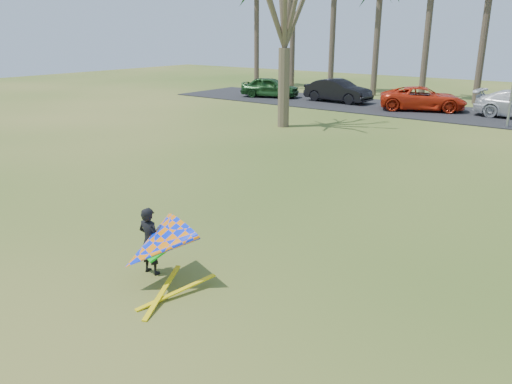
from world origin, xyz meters
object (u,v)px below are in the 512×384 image
Objects in this scene: car_1 at (338,91)px; kite_flyer at (155,246)px; car_0 at (270,87)px; car_2 at (423,99)px.

car_1 is 28.69m from kite_flyer.
kite_flyer is (10.22, -26.80, -0.04)m from car_1.
car_1 is at bearing 110.86° from kite_flyer.
car_1 is 2.08× the size of kite_flyer.
kite_flyer reaches higher than car_1.
car_0 is 0.91× the size of car_1.
kite_flyer reaches higher than car_0.
car_2 is at bearing -105.26° from car_0.
kite_flyer is (3.85, -26.63, 0.02)m from car_2.
kite_flyer is at bearing -166.68° from car_0.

